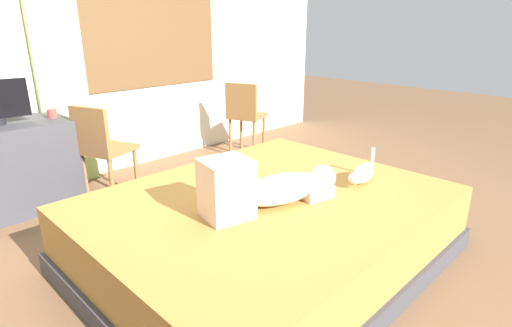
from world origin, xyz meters
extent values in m
plane|color=brown|center=(0.00, 0.00, 0.00)|extent=(16.00, 16.00, 0.00)
cube|color=beige|center=(0.00, 2.53, 1.45)|extent=(6.40, 0.12, 2.90)
cube|color=brown|center=(0.59, 2.46, 1.38)|extent=(1.58, 0.02, 1.09)
cube|color=white|center=(0.59, 2.46, 1.38)|extent=(1.50, 0.02, 1.01)
cube|color=#38383D|center=(-0.12, 0.11, 0.07)|extent=(2.25, 1.80, 0.14)
cube|color=olive|center=(-0.12, 0.11, 0.30)|extent=(2.19, 1.74, 0.32)
ellipsoid|color=silver|center=(-0.11, 0.00, 0.54)|extent=(0.60, 0.37, 0.17)
sphere|color=beige|center=(0.22, -0.07, 0.54)|extent=(0.17, 0.17, 0.17)
cube|color=beige|center=(-0.48, 0.08, 0.63)|extent=(0.30, 0.29, 0.34)
cube|color=beige|center=(0.11, -0.04, 0.50)|extent=(0.25, 0.32, 0.08)
ellipsoid|color=silver|center=(0.53, -0.18, 0.52)|extent=(0.27, 0.15, 0.13)
sphere|color=silver|center=(0.38, -0.21, 0.53)|extent=(0.08, 0.08, 0.08)
cylinder|color=silver|center=(0.68, -0.16, 0.59)|extent=(0.03, 0.03, 0.16)
cube|color=#38383D|center=(-1.02, 2.13, 0.37)|extent=(0.90, 0.56, 0.74)
cylinder|color=#B23D38|center=(-0.67, 2.08, 0.78)|extent=(0.07, 0.07, 0.08)
cylinder|color=brown|center=(-0.27, 1.98, 0.22)|extent=(0.04, 0.04, 0.44)
cylinder|color=brown|center=(-0.17, 1.69, 0.22)|extent=(0.04, 0.04, 0.44)
cylinder|color=brown|center=(-0.56, 1.88, 0.22)|extent=(0.04, 0.04, 0.44)
cylinder|color=brown|center=(-0.45, 1.59, 0.22)|extent=(0.04, 0.04, 0.44)
cube|color=brown|center=(-0.36, 1.79, 0.46)|extent=(0.49, 0.49, 0.04)
cube|color=brown|center=(-0.52, 1.73, 0.67)|extent=(0.17, 0.37, 0.38)
cylinder|color=brown|center=(1.51, 2.10, 0.22)|extent=(0.04, 0.04, 0.44)
cylinder|color=brown|center=(1.62, 1.81, 0.22)|extent=(0.04, 0.04, 0.44)
cylinder|color=brown|center=(1.23, 1.98, 0.22)|extent=(0.04, 0.04, 0.44)
cylinder|color=brown|center=(1.34, 1.70, 0.22)|extent=(0.04, 0.04, 0.44)
cube|color=brown|center=(1.42, 1.90, 0.46)|extent=(0.49, 0.49, 0.04)
cube|color=brown|center=(1.27, 1.83, 0.67)|extent=(0.18, 0.37, 0.38)
cube|color=#ADCC75|center=(-0.44, 2.41, 1.21)|extent=(0.44, 0.06, 2.42)
camera|label=1|loc=(-1.85, -1.52, 1.51)|focal=28.67mm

